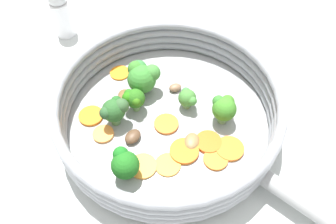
{
  "coord_description": "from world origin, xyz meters",
  "views": [
    {
      "loc": [
        -0.19,
        -0.25,
        0.44
      ],
      "look_at": [
        0.0,
        0.0,
        0.03
      ],
      "focal_mm": 35.0,
      "sensor_mm": 36.0,
      "label": 1
    }
  ],
  "objects_px": {
    "carrot_slice_3": "(120,73)",
    "broccoli_floret_1": "(124,163)",
    "skillet": "(168,121)",
    "mushroom_piece_3": "(132,135)",
    "carrot_slice_4": "(168,165)",
    "broccoli_floret_3": "(224,108)",
    "mushroom_piece_2": "(190,142)",
    "salt_shaker": "(61,13)",
    "carrot_slice_2": "(143,166)",
    "carrot_slice_7": "(103,134)",
    "carrot_slice_1": "(166,124)",
    "broccoli_floret_5": "(188,99)",
    "carrot_slice_8": "(216,159)",
    "broccoli_floret_0": "(134,99)",
    "carrot_slice_5": "(208,142)",
    "mushroom_piece_0": "(175,88)",
    "carrot_slice_0": "(91,116)",
    "carrot_slice_9": "(230,149)",
    "carrot_slice_6": "(184,151)",
    "broccoli_floret_2": "(142,76)",
    "broccoli_floret_4": "(114,110)",
    "mushroom_piece_1": "(125,96)"
  },
  "relations": [
    {
      "from": "carrot_slice_3",
      "to": "broccoli_floret_1",
      "type": "distance_m",
      "value": 0.2
    },
    {
      "from": "skillet",
      "to": "mushroom_piece_3",
      "type": "bearing_deg",
      "value": 177.97
    },
    {
      "from": "carrot_slice_4",
      "to": "broccoli_floret_3",
      "type": "xyz_separation_m",
      "value": [
        0.12,
        0.01,
        0.03
      ]
    },
    {
      "from": "mushroom_piece_2",
      "to": "salt_shaker",
      "type": "distance_m",
      "value": 0.37
    },
    {
      "from": "carrot_slice_2",
      "to": "carrot_slice_7",
      "type": "bearing_deg",
      "value": 102.02
    },
    {
      "from": "carrot_slice_1",
      "to": "broccoli_floret_5",
      "type": "distance_m",
      "value": 0.05
    },
    {
      "from": "carrot_slice_1",
      "to": "carrot_slice_3",
      "type": "distance_m",
      "value": 0.14
    },
    {
      "from": "skillet",
      "to": "carrot_slice_8",
      "type": "bearing_deg",
      "value": -85.02
    },
    {
      "from": "broccoli_floret_0",
      "to": "carrot_slice_2",
      "type": "bearing_deg",
      "value": -117.55
    },
    {
      "from": "skillet",
      "to": "carrot_slice_7",
      "type": "bearing_deg",
      "value": 161.14
    },
    {
      "from": "skillet",
      "to": "carrot_slice_5",
      "type": "height_order",
      "value": "carrot_slice_5"
    },
    {
      "from": "mushroom_piece_0",
      "to": "salt_shaker",
      "type": "relative_size",
      "value": 0.21
    },
    {
      "from": "carrot_slice_0",
      "to": "carrot_slice_9",
      "type": "bearing_deg",
      "value": -52.95
    },
    {
      "from": "skillet",
      "to": "carrot_slice_5",
      "type": "bearing_deg",
      "value": -75.12
    },
    {
      "from": "carrot_slice_6",
      "to": "carrot_slice_7",
      "type": "relative_size",
      "value": 1.33
    },
    {
      "from": "carrot_slice_6",
      "to": "mushroom_piece_3",
      "type": "bearing_deg",
      "value": 125.14
    },
    {
      "from": "carrot_slice_6",
      "to": "broccoli_floret_5",
      "type": "bearing_deg",
      "value": 47.58
    },
    {
      "from": "broccoli_floret_1",
      "to": "carrot_slice_2",
      "type": "bearing_deg",
      "value": -12.49
    },
    {
      "from": "carrot_slice_9",
      "to": "carrot_slice_2",
      "type": "bearing_deg",
      "value": 155.46
    },
    {
      "from": "skillet",
      "to": "salt_shaker",
      "type": "distance_m",
      "value": 0.31
    },
    {
      "from": "carrot_slice_0",
      "to": "salt_shaker",
      "type": "relative_size",
      "value": 0.39
    },
    {
      "from": "carrot_slice_3",
      "to": "broccoli_floret_3",
      "type": "relative_size",
      "value": 0.72
    },
    {
      "from": "carrot_slice_4",
      "to": "carrot_slice_6",
      "type": "height_order",
      "value": "carrot_slice_6"
    },
    {
      "from": "carrot_slice_7",
      "to": "carrot_slice_9",
      "type": "xyz_separation_m",
      "value": [
        0.14,
        -0.14,
        0.0
      ]
    },
    {
      "from": "carrot_slice_4",
      "to": "carrot_slice_2",
      "type": "bearing_deg",
      "value": 146.4
    },
    {
      "from": "skillet",
      "to": "broccoli_floret_2",
      "type": "bearing_deg",
      "value": 87.65
    },
    {
      "from": "carrot_slice_3",
      "to": "broccoli_floret_2",
      "type": "height_order",
      "value": "broccoli_floret_2"
    },
    {
      "from": "broccoli_floret_5",
      "to": "broccoli_floret_4",
      "type": "bearing_deg",
      "value": 157.96
    },
    {
      "from": "carrot_slice_9",
      "to": "broccoli_floret_4",
      "type": "xyz_separation_m",
      "value": [
        -0.11,
        0.14,
        0.03
      ]
    },
    {
      "from": "broccoli_floret_2",
      "to": "carrot_slice_4",
      "type": "bearing_deg",
      "value": -111.1
    },
    {
      "from": "broccoli_floret_0",
      "to": "broccoli_floret_4",
      "type": "bearing_deg",
      "value": -173.72
    },
    {
      "from": "broccoli_floret_4",
      "to": "salt_shaker",
      "type": "relative_size",
      "value": 0.48
    },
    {
      "from": "carrot_slice_7",
      "to": "skillet",
      "type": "bearing_deg",
      "value": -18.86
    },
    {
      "from": "skillet",
      "to": "mushroom_piece_2",
      "type": "height_order",
      "value": "mushroom_piece_2"
    },
    {
      "from": "carrot_slice_4",
      "to": "carrot_slice_9",
      "type": "bearing_deg",
      "value": -21.17
    },
    {
      "from": "salt_shaker",
      "to": "broccoli_floret_1",
      "type": "bearing_deg",
      "value": -102.57
    },
    {
      "from": "broccoli_floret_4",
      "to": "carrot_slice_2",
      "type": "bearing_deg",
      "value": -97.52
    },
    {
      "from": "carrot_slice_8",
      "to": "mushroom_piece_3",
      "type": "xyz_separation_m",
      "value": [
        -0.08,
        0.11,
        0.0
      ]
    },
    {
      "from": "carrot_slice_3",
      "to": "carrot_slice_6",
      "type": "bearing_deg",
      "value": -92.94
    },
    {
      "from": "broccoli_floret_3",
      "to": "broccoli_floret_5",
      "type": "xyz_separation_m",
      "value": [
        -0.03,
        0.05,
        -0.01
      ]
    },
    {
      "from": "carrot_slice_4",
      "to": "broccoli_floret_1",
      "type": "xyz_separation_m",
      "value": [
        -0.05,
        0.03,
        0.03
      ]
    },
    {
      "from": "carrot_slice_9",
      "to": "salt_shaker",
      "type": "xyz_separation_m",
      "value": [
        -0.07,
        0.41,
        0.03
      ]
    },
    {
      "from": "broccoli_floret_0",
      "to": "mushroom_piece_3",
      "type": "xyz_separation_m",
      "value": [
        -0.03,
        -0.04,
        -0.02
      ]
    },
    {
      "from": "carrot_slice_3",
      "to": "broccoli_floret_1",
      "type": "bearing_deg",
      "value": -119.28
    },
    {
      "from": "skillet",
      "to": "carrot_slice_3",
      "type": "bearing_deg",
      "value": 94.08
    },
    {
      "from": "carrot_slice_0",
      "to": "carrot_slice_9",
      "type": "distance_m",
      "value": 0.22
    },
    {
      "from": "skillet",
      "to": "broccoli_floret_3",
      "type": "bearing_deg",
      "value": -39.52
    },
    {
      "from": "carrot_slice_4",
      "to": "mushroom_piece_2",
      "type": "height_order",
      "value": "mushroom_piece_2"
    },
    {
      "from": "mushroom_piece_1",
      "to": "broccoli_floret_5",
      "type": "bearing_deg",
      "value": -47.15
    },
    {
      "from": "broccoli_floret_4",
      "to": "mushroom_piece_3",
      "type": "bearing_deg",
      "value": -85.82
    }
  ]
}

